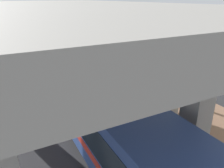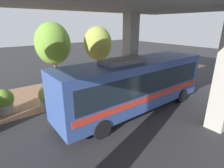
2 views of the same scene
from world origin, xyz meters
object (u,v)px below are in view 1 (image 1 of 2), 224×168
at_px(bus, 111,123).
at_px(planter_middle, 123,81).
at_px(fire_hydrant, 151,114).
at_px(planter_back, 130,94).
at_px(planter_front, 169,101).
at_px(planter_extra, 110,77).
at_px(street_tree_far, 198,51).

bearing_deg(bus, planter_middle, -124.44).
xyz_separation_m(fire_hydrant, planter_back, (-0.06, -2.48, 0.31)).
bearing_deg(planter_middle, bus, 55.56).
xyz_separation_m(fire_hydrant, planter_middle, (-0.91, -4.93, 0.36)).
distance_m(fire_hydrant, planter_front, 1.60).
distance_m(planter_back, planter_extra, 3.69).
bearing_deg(street_tree_far, fire_hydrant, 7.16).
relative_size(fire_hydrant, street_tree_far, 0.16).
bearing_deg(planter_middle, planter_front, 97.16).
relative_size(planter_front, street_tree_far, 0.34).
bearing_deg(street_tree_far, planter_extra, -59.07).
bearing_deg(street_tree_far, planter_middle, -57.31).
height_order(bus, planter_extra, bus).
distance_m(fire_hydrant, planter_middle, 5.03).
bearing_deg(fire_hydrant, planter_front, -173.57).
bearing_deg(planter_front, planter_middle, -82.84).
relative_size(planter_middle, planter_back, 1.02).
distance_m(bus, street_tree_far, 8.06).
relative_size(planter_extra, street_tree_far, 0.31).
height_order(fire_hydrant, planter_extra, planter_extra).
distance_m(planter_front, planter_back, 2.74).
height_order(bus, planter_middle, bus).
bearing_deg(planter_middle, street_tree_far, 122.69).
distance_m(bus, fire_hydrant, 4.38).
bearing_deg(bus, fire_hydrant, -153.97).
distance_m(fire_hydrant, planter_back, 2.50).
relative_size(fire_hydrant, planter_extra, 0.52).
bearing_deg(planter_middle, planter_extra, -66.06).
xyz_separation_m(planter_extra, street_tree_far, (-3.41, 5.68, 2.96)).
bearing_deg(street_tree_far, planter_front, 7.65).
height_order(bus, fire_hydrant, bus).
xyz_separation_m(bus, planter_back, (-3.78, -4.30, -1.14)).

